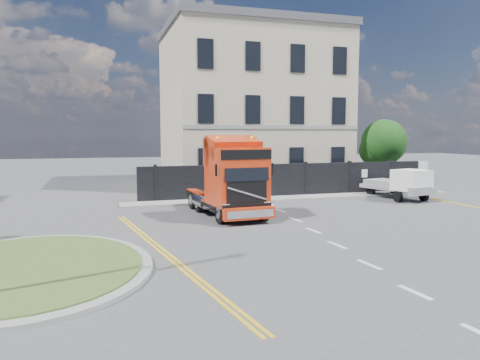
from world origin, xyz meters
name	(u,v)px	position (x,y,z in m)	size (l,w,h in m)	color
ground	(238,233)	(0.00, 0.00, 0.00)	(120.00, 120.00, 0.00)	#424244
traffic_island	(27,269)	(-7.00, -3.00, 0.08)	(6.80, 6.80, 0.17)	gray
hoarding_fence	(298,180)	(6.55, 9.00, 1.00)	(18.80, 0.25, 2.00)	black
georgian_building	(250,107)	(6.00, 16.50, 5.77)	(12.30, 10.30, 12.80)	#C1AE99
tree	(382,144)	(14.38, 12.10, 3.05)	(3.20, 3.20, 4.80)	#382619
pavement_far	(296,198)	(6.00, 8.10, 0.06)	(20.00, 1.60, 0.12)	gray
truck	(232,182)	(0.75, 3.38, 1.61)	(2.68, 6.14, 3.59)	black
flatbed_pickup	(406,184)	(11.66, 5.65, 0.96)	(2.61, 4.58, 1.78)	gray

